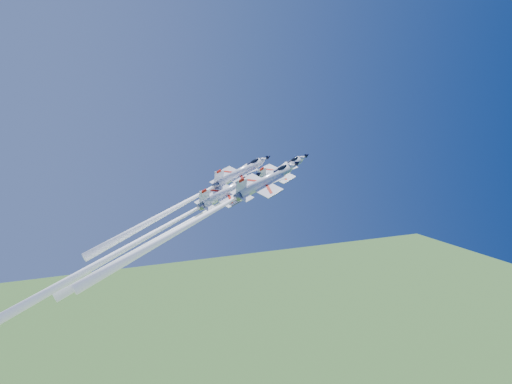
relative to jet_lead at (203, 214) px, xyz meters
name	(u,v)px	position (x,y,z in m)	size (l,w,h in m)	color
jet_lead	(203,214)	(0.00, 0.00, 0.00)	(45.36, 17.18, 45.03)	white
jet_left	(190,200)	(-1.93, 2.74, 2.80)	(35.18, 13.62, 29.66)	white
jet_right	(205,215)	(-1.94, -6.72, 1.09)	(39.83, 15.39, 34.21)	white
jet_slot	(151,234)	(-11.87, -2.71, -2.60)	(43.23, 16.51, 40.47)	white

